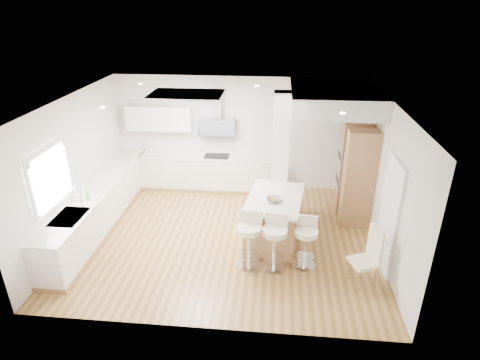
# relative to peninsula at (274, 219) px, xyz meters

# --- Properties ---
(ground) EXTENTS (6.00, 6.00, 0.00)m
(ground) POSITION_rel_peninsula_xyz_m (-0.97, -0.01, -0.48)
(ground) COLOR #AA793F
(ground) RESTS_ON ground
(ceiling) EXTENTS (6.00, 5.00, 0.02)m
(ceiling) POSITION_rel_peninsula_xyz_m (-0.97, -0.01, -0.48)
(ceiling) COLOR silver
(ceiling) RESTS_ON ground
(wall_back) EXTENTS (6.00, 0.04, 2.80)m
(wall_back) POSITION_rel_peninsula_xyz_m (-0.97, 2.49, 0.92)
(wall_back) COLOR silver
(wall_back) RESTS_ON ground
(wall_left) EXTENTS (0.04, 5.00, 2.80)m
(wall_left) POSITION_rel_peninsula_xyz_m (-3.97, -0.01, 0.92)
(wall_left) COLOR silver
(wall_left) RESTS_ON ground
(wall_right) EXTENTS (0.04, 5.00, 2.80)m
(wall_right) POSITION_rel_peninsula_xyz_m (2.03, -0.01, 0.92)
(wall_right) COLOR silver
(wall_right) RESTS_ON ground
(skylight) EXTENTS (4.10, 2.10, 0.06)m
(skylight) POSITION_rel_peninsula_xyz_m (-1.76, 0.59, 2.29)
(skylight) COLOR white
(skylight) RESTS_ON ground
(window_left) EXTENTS (0.06, 1.28, 1.07)m
(window_left) POSITION_rel_peninsula_xyz_m (-3.92, -0.91, 1.21)
(window_left) COLOR white
(window_left) RESTS_ON ground
(doorway_right) EXTENTS (0.05, 1.00, 2.10)m
(doorway_right) POSITION_rel_peninsula_xyz_m (2.01, -0.61, 0.52)
(doorway_right) COLOR #463F37
(doorway_right) RESTS_ON ground
(counter_left) EXTENTS (0.63, 4.50, 1.35)m
(counter_left) POSITION_rel_peninsula_xyz_m (-3.67, 0.22, -0.02)
(counter_left) COLOR #AC7949
(counter_left) RESTS_ON ground
(counter_back) EXTENTS (3.62, 0.63, 2.50)m
(counter_back) POSITION_rel_peninsula_xyz_m (-1.88, 2.22, 0.22)
(counter_back) COLOR #AC7949
(counter_back) RESTS_ON ground
(pillar) EXTENTS (0.35, 0.35, 2.80)m
(pillar) POSITION_rel_peninsula_xyz_m (0.08, 0.94, 0.92)
(pillar) COLOR white
(pillar) RESTS_ON ground
(soffit) EXTENTS (1.78, 2.20, 0.40)m
(soffit) POSITION_rel_peninsula_xyz_m (1.13, 1.39, 2.12)
(soffit) COLOR silver
(soffit) RESTS_ON ground
(oven_column) EXTENTS (0.63, 1.21, 2.10)m
(oven_column) POSITION_rel_peninsula_xyz_m (1.71, 1.22, 0.57)
(oven_column) COLOR #AC7949
(oven_column) RESTS_ON ground
(peninsula) EXTENTS (1.23, 1.68, 1.02)m
(peninsula) POSITION_rel_peninsula_xyz_m (0.00, 0.00, 0.00)
(peninsula) COLOR #AC7949
(peninsula) RESTS_ON ground
(bar_stool_a) EXTENTS (0.53, 0.53, 1.06)m
(bar_stool_a) POSITION_rel_peninsula_xyz_m (-0.42, -0.90, 0.12)
(bar_stool_a) COLOR silver
(bar_stool_a) RESTS_ON ground
(bar_stool_b) EXTENTS (0.53, 0.53, 1.04)m
(bar_stool_b) POSITION_rel_peninsula_xyz_m (0.03, -0.92, 0.11)
(bar_stool_b) COLOR silver
(bar_stool_b) RESTS_ON ground
(bar_stool_c) EXTENTS (0.47, 0.47, 0.97)m
(bar_stool_c) POSITION_rel_peninsula_xyz_m (0.58, -0.82, 0.07)
(bar_stool_c) COLOR silver
(bar_stool_c) RESTS_ON ground
(dining_chair) EXTENTS (0.53, 0.53, 1.06)m
(dining_chair) POSITION_rel_peninsula_xyz_m (1.61, -1.19, 0.09)
(dining_chair) COLOR #F1E4C4
(dining_chair) RESTS_ON ground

